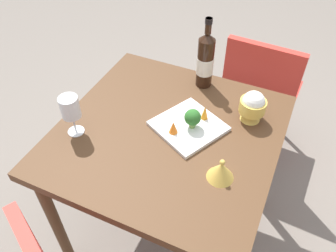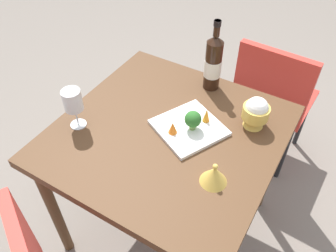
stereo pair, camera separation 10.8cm
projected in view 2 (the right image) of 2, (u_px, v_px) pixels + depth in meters
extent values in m
plane|color=gray|center=(168.00, 223.00, 1.93)|extent=(8.00, 8.00, 0.00)
cube|color=brown|center=(168.00, 135.00, 1.43)|extent=(0.89, 0.89, 0.04)
cylinder|color=brown|center=(270.00, 165.00, 1.78)|extent=(0.05, 0.05, 0.70)
cylinder|color=brown|center=(54.00, 211.00, 1.59)|extent=(0.05, 0.05, 0.70)
cylinder|color=brown|center=(146.00, 114.00, 2.06)|extent=(0.05, 0.05, 0.70)
cube|color=red|center=(275.00, 98.00, 2.03)|extent=(0.42, 0.42, 0.02)
cube|color=red|center=(272.00, 85.00, 1.77)|extent=(0.06, 0.40, 0.40)
cylinder|color=black|center=(254.00, 101.00, 2.35)|extent=(0.03, 0.03, 0.43)
cylinder|color=black|center=(303.00, 120.00, 2.22)|extent=(0.03, 0.03, 0.43)
cylinder|color=black|center=(232.00, 130.00, 2.15)|extent=(0.03, 0.03, 0.43)
cylinder|color=black|center=(284.00, 153.00, 2.02)|extent=(0.03, 0.03, 0.43)
cylinder|color=black|center=(213.00, 66.00, 1.54)|extent=(0.07, 0.07, 0.24)
cone|color=black|center=(216.00, 39.00, 1.45)|extent=(0.07, 0.07, 0.03)
cylinder|color=black|center=(217.00, 28.00, 1.41)|extent=(0.03, 0.03, 0.07)
cylinder|color=black|center=(218.00, 23.00, 1.40)|extent=(0.03, 0.03, 0.02)
cylinder|color=silver|center=(213.00, 68.00, 1.55)|extent=(0.08, 0.08, 0.08)
cylinder|color=white|center=(79.00, 124.00, 1.44)|extent=(0.07, 0.07, 0.00)
cylinder|color=white|center=(77.00, 117.00, 1.41)|extent=(0.01, 0.01, 0.08)
cylinder|color=white|center=(72.00, 100.00, 1.35)|extent=(0.08, 0.08, 0.09)
cone|color=gold|center=(254.00, 121.00, 1.42)|extent=(0.08, 0.08, 0.04)
cylinder|color=gold|center=(256.00, 112.00, 1.39)|extent=(0.11, 0.11, 0.05)
sphere|color=white|center=(257.00, 108.00, 1.37)|extent=(0.09, 0.09, 0.09)
cone|color=gold|center=(214.00, 175.00, 1.21)|extent=(0.10, 0.10, 0.07)
sphere|color=gold|center=(215.00, 167.00, 1.18)|extent=(0.02, 0.02, 0.02)
cube|color=white|center=(189.00, 128.00, 1.42)|extent=(0.34, 0.34, 0.02)
cylinder|color=#729E4C|center=(192.00, 126.00, 1.39)|extent=(0.03, 0.03, 0.03)
sphere|color=#2D6B28|center=(193.00, 119.00, 1.37)|extent=(0.07, 0.07, 0.07)
cone|color=orange|center=(173.00, 128.00, 1.37)|extent=(0.04, 0.04, 0.05)
cone|color=orange|center=(206.00, 115.00, 1.41)|extent=(0.03, 0.03, 0.06)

